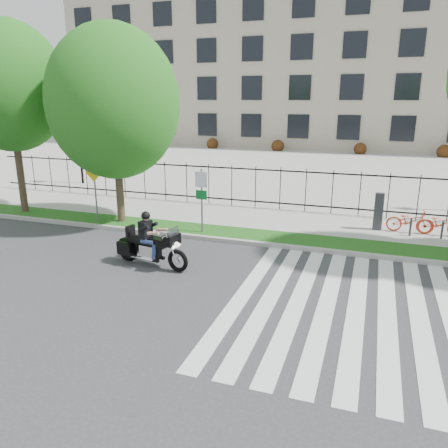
% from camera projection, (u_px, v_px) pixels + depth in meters
% --- Properties ---
extents(ground, '(120.00, 120.00, 0.00)m').
position_uv_depth(ground, '(173.00, 283.00, 12.86)').
color(ground, '#323234').
rests_on(ground, ground).
extents(curb, '(60.00, 0.20, 0.15)m').
position_uv_depth(curb, '(220.00, 239.00, 16.56)').
color(curb, '#9D9C94').
rests_on(curb, ground).
extents(grass_verge, '(60.00, 1.50, 0.15)m').
position_uv_depth(grass_verge, '(227.00, 233.00, 17.33)').
color(grass_verge, '#184A12').
rests_on(grass_verge, ground).
extents(sidewalk, '(60.00, 3.50, 0.15)m').
position_uv_depth(sidewalk, '(245.00, 218.00, 19.60)').
color(sidewalk, '#A19E96').
rests_on(sidewalk, ground).
extents(plaza, '(80.00, 34.00, 0.10)m').
position_uv_depth(plaza, '(306.00, 165.00, 35.54)').
color(plaza, '#A19E96').
rests_on(plaza, ground).
extents(crosswalk_stripes, '(5.70, 8.00, 0.01)m').
position_uv_depth(crosswalk_stripes, '(341.00, 307.00, 11.34)').
color(crosswalk_stripes, silver).
rests_on(crosswalk_stripes, ground).
extents(iron_fence, '(30.00, 0.06, 2.00)m').
position_uv_depth(iron_fence, '(255.00, 187.00, 20.90)').
color(iron_fence, black).
rests_on(iron_fence, sidewalk).
extents(office_building, '(60.00, 21.90, 20.15)m').
position_uv_depth(office_building, '(337.00, 57.00, 50.89)').
color(office_building, '#AB9C8A').
rests_on(office_building, ground).
extents(lamp_post_left, '(1.06, 0.70, 4.25)m').
position_uv_depth(lamp_post_left, '(78.00, 133.00, 26.66)').
color(lamp_post_left, black).
rests_on(lamp_post_left, ground).
extents(street_tree_0, '(4.88, 4.88, 8.39)m').
position_uv_depth(street_tree_0, '(9.00, 87.00, 18.93)').
color(street_tree_0, '#3D2921').
rests_on(street_tree_0, grass_verge).
extents(street_tree_1, '(5.32, 5.32, 7.98)m').
position_uv_depth(street_tree_1, '(114.00, 103.00, 17.47)').
color(street_tree_1, '#3D2921').
rests_on(street_tree_1, grass_verge).
extents(sign_pole_regulatory, '(0.50, 0.09, 2.50)m').
position_uv_depth(sign_pole_regulatory, '(201.00, 192.00, 16.82)').
color(sign_pole_regulatory, '#59595B').
rests_on(sign_pole_regulatory, grass_verge).
extents(sign_pole_warning, '(0.78, 0.09, 2.49)m').
position_uv_depth(sign_pole_warning, '(95.00, 185.00, 18.36)').
color(sign_pole_warning, '#59595B').
rests_on(sign_pole_warning, grass_verge).
extents(motorcycle_rider, '(2.78, 1.08, 2.16)m').
position_uv_depth(motorcycle_rider, '(151.00, 245.00, 13.98)').
color(motorcycle_rider, black).
rests_on(motorcycle_rider, ground).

